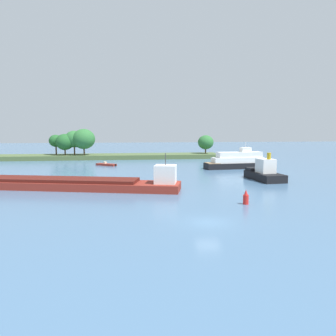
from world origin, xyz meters
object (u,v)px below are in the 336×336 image
(cargo_barge, at_px, (76,183))
(white_riverboat, at_px, (238,161))
(tugboat, at_px, (264,173))
(small_motorboat, at_px, (106,165))
(channel_buoy_red, at_px, (246,198))

(cargo_barge, bearing_deg, white_riverboat, 33.51)
(cargo_barge, distance_m, tugboat, 33.89)
(white_riverboat, relative_size, tugboat, 1.75)
(tugboat, distance_m, small_motorboat, 41.74)
(small_motorboat, relative_size, channel_buoy_red, 2.94)
(small_motorboat, bearing_deg, channel_buoy_red, -67.09)
(tugboat, height_order, channel_buoy_red, tugboat)
(white_riverboat, relative_size, channel_buoy_red, 8.65)
(white_riverboat, bearing_deg, cargo_barge, -146.49)
(white_riverboat, height_order, cargo_barge, white_riverboat)
(white_riverboat, height_order, small_motorboat, white_riverboat)
(white_riverboat, distance_m, cargo_barge, 41.76)
(cargo_barge, xyz_separation_m, small_motorboat, (2.92, 33.26, -0.64))
(cargo_barge, distance_m, small_motorboat, 33.39)
(cargo_barge, height_order, tugboat, cargo_barge)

